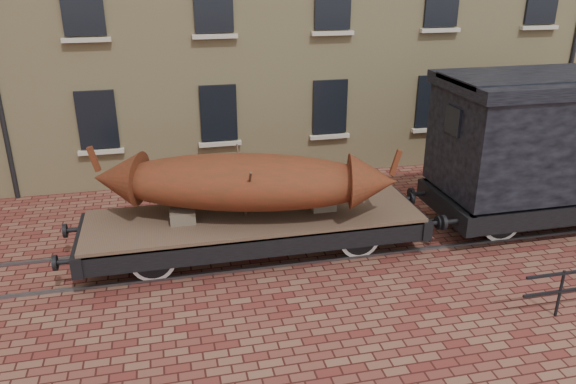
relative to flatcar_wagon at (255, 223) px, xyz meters
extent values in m
plane|color=#58211D|center=(2.29, 0.00, -0.81)|extent=(90.00, 90.00, 0.00)
cube|color=black|center=(-3.71, 4.96, 1.39)|extent=(1.10, 0.12, 1.70)
cube|color=#BDB29C|center=(-3.71, 4.90, 0.44)|extent=(1.30, 0.18, 0.12)
cube|color=black|center=(-0.21, 4.96, 1.39)|extent=(1.10, 0.12, 1.70)
cube|color=#BDB29C|center=(-0.21, 4.90, 0.44)|extent=(1.30, 0.18, 0.12)
cube|color=black|center=(3.29, 4.96, 1.39)|extent=(1.10, 0.12, 1.70)
cube|color=#BDB29C|center=(3.29, 4.90, 0.44)|extent=(1.30, 0.18, 0.12)
cube|color=black|center=(6.79, 4.96, 1.39)|extent=(1.10, 0.12, 1.70)
cube|color=#BDB29C|center=(6.79, 4.90, 0.44)|extent=(1.30, 0.18, 0.12)
cube|color=black|center=(10.29, 4.96, 1.39)|extent=(1.10, 0.12, 1.70)
cube|color=#BDB29C|center=(10.29, 4.90, 0.44)|extent=(1.30, 0.18, 0.12)
cube|color=black|center=(-3.71, 4.96, 4.59)|extent=(1.10, 0.12, 1.70)
cube|color=#BDB29C|center=(-3.71, 4.90, 3.64)|extent=(1.30, 0.18, 0.12)
cube|color=black|center=(-0.21, 4.96, 4.59)|extent=(1.10, 0.12, 1.70)
cube|color=#BDB29C|center=(-0.21, 4.90, 3.64)|extent=(1.30, 0.18, 0.12)
cube|color=#BDB29C|center=(3.29, 4.90, 3.64)|extent=(1.30, 0.18, 0.12)
cube|color=#BDB29C|center=(6.79, 4.90, 3.64)|extent=(1.30, 0.18, 0.12)
cube|color=#BDB29C|center=(10.29, 4.90, 3.64)|extent=(1.30, 0.18, 0.12)
cube|color=#59595E|center=(2.29, -0.72, -0.78)|extent=(30.00, 0.08, 0.06)
cube|color=#59595E|center=(2.29, 0.72, -0.78)|extent=(30.00, 0.08, 0.06)
cylinder|color=black|center=(5.29, -3.80, -0.31)|extent=(0.06, 0.06, 1.00)
cube|color=#42352C|center=(0.00, 0.00, 0.14)|extent=(7.62, 2.23, 0.12)
cube|color=black|center=(0.00, -1.04, -0.10)|extent=(7.62, 0.16, 0.46)
cube|color=black|center=(0.00, 1.04, -0.10)|extent=(7.62, 0.16, 0.46)
cube|color=black|center=(-3.81, 0.00, -0.10)|extent=(0.22, 2.34, 0.46)
cylinder|color=black|center=(-4.09, -0.76, -0.10)|extent=(0.36, 0.10, 0.10)
cylinder|color=black|center=(-4.27, -0.76, -0.10)|extent=(0.08, 0.33, 0.33)
cylinder|color=black|center=(-4.09, 0.76, -0.10)|extent=(0.36, 0.10, 0.10)
cylinder|color=black|center=(-4.27, 0.76, -0.10)|extent=(0.08, 0.33, 0.33)
cube|color=black|center=(3.81, 0.00, -0.10)|extent=(0.22, 2.34, 0.46)
cylinder|color=black|center=(4.09, -0.76, -0.10)|extent=(0.36, 0.10, 0.10)
cylinder|color=black|center=(4.27, -0.76, -0.10)|extent=(0.08, 0.33, 0.33)
cylinder|color=black|center=(4.09, 0.76, -0.10)|extent=(0.36, 0.10, 0.10)
cylinder|color=black|center=(4.27, 0.76, -0.10)|extent=(0.08, 0.33, 0.33)
cylinder|color=black|center=(-2.34, 0.00, -0.32)|extent=(0.10, 1.93, 0.10)
cylinder|color=white|center=(-2.34, -0.72, -0.32)|extent=(0.98, 0.07, 0.98)
cylinder|color=black|center=(-2.34, -0.72, -0.32)|extent=(0.80, 0.10, 0.80)
cube|color=black|center=(-2.34, -0.84, -0.08)|extent=(0.91, 0.08, 0.10)
cylinder|color=white|center=(-2.34, 0.72, -0.32)|extent=(0.98, 0.07, 0.98)
cylinder|color=black|center=(-2.34, 0.72, -0.32)|extent=(0.80, 0.10, 0.80)
cube|color=black|center=(-2.34, 0.84, -0.08)|extent=(0.91, 0.08, 0.10)
cylinder|color=black|center=(2.34, 0.00, -0.32)|extent=(0.10, 1.93, 0.10)
cylinder|color=white|center=(2.34, -0.72, -0.32)|extent=(0.98, 0.07, 0.98)
cylinder|color=black|center=(2.34, -0.72, -0.32)|extent=(0.80, 0.10, 0.80)
cube|color=black|center=(2.34, -0.84, -0.08)|extent=(0.91, 0.08, 0.10)
cylinder|color=white|center=(2.34, 0.72, -0.32)|extent=(0.98, 0.07, 0.98)
cylinder|color=black|center=(2.34, 0.72, -0.32)|extent=(0.80, 0.10, 0.80)
cube|color=black|center=(2.34, 0.84, -0.08)|extent=(0.91, 0.08, 0.10)
cube|color=black|center=(0.00, 0.00, -0.25)|extent=(4.06, 0.06, 0.06)
cube|color=brown|center=(-1.63, 0.00, 0.35)|extent=(0.56, 0.51, 0.28)
cube|color=brown|center=(1.63, 0.00, 0.35)|extent=(0.56, 0.51, 0.28)
ellipsoid|color=maroon|center=(-0.21, 0.00, 1.04)|extent=(6.34, 3.36, 1.21)
cone|color=maroon|center=(-2.99, 0.73, 1.09)|extent=(1.30, 1.38, 1.15)
cube|color=maroon|center=(-3.44, 0.85, 1.54)|extent=(0.26, 0.18, 0.58)
cone|color=maroon|center=(2.57, -0.73, 1.09)|extent=(1.30, 1.38, 1.15)
cube|color=maroon|center=(3.02, -0.85, 1.54)|extent=(0.26, 0.18, 0.58)
cylinder|color=#4B3527|center=(-0.21, -0.49, 0.91)|extent=(0.05, 1.03, 1.44)
cylinder|color=#4B3527|center=(-0.21, 0.49, 0.91)|extent=(0.05, 1.03, 1.44)
cube|color=black|center=(8.09, 1.20, -0.04)|extent=(6.57, 0.18, 0.49)
cube|color=black|center=(4.81, 0.00, -0.04)|extent=(0.24, 2.63, 0.49)
cylinder|color=black|center=(4.32, -0.88, -0.04)|extent=(0.09, 0.35, 0.35)
cylinder|color=black|center=(4.32, 0.88, -0.04)|extent=(0.09, 0.35, 0.35)
cylinder|color=black|center=(6.01, 0.00, -0.29)|extent=(0.11, 2.08, 0.11)
cylinder|color=white|center=(6.01, -0.72, -0.29)|extent=(1.05, 0.08, 1.05)
cylinder|color=black|center=(6.01, -0.72, -0.29)|extent=(0.86, 0.11, 0.86)
cylinder|color=white|center=(6.01, 0.72, -0.29)|extent=(1.05, 0.08, 1.05)
cylinder|color=black|center=(6.01, 0.72, -0.29)|extent=(0.86, 0.11, 0.86)
cube|color=black|center=(8.09, 0.00, 1.54)|extent=(6.57, 2.63, 2.52)
cube|color=black|center=(4.79, 0.00, 2.15)|extent=(0.09, 0.66, 0.66)
camera|label=1|loc=(-1.88, -11.62, 5.58)|focal=35.00mm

